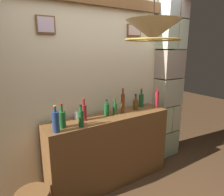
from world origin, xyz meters
The scene contains 15 objects.
panelled_rear_partition centered at (0.00, 1.10, 1.43)m, with size 3.03×0.15×2.74m.
stone_pillar centered at (1.20, 0.96, 1.33)m, with size 0.45×0.32×2.67m.
bar_shelf_unit centered at (0.00, 0.82, 0.48)m, with size 1.69×0.41×0.96m, color brown.
liquor_bottle_rum centered at (0.09, 0.84, 1.04)m, with size 0.05×0.05×0.23m.
liquor_bottle_port centered at (-0.46, 0.69, 1.06)m, with size 0.06×0.06×0.25m.
liquor_bottle_sherry centered at (0.47, 0.87, 1.04)m, with size 0.07×0.07×0.22m.
liquor_bottle_whiskey centered at (-0.64, 0.77, 1.06)m, with size 0.08×0.08×0.27m.
liquor_bottle_scotch centered at (-0.02, 0.86, 1.04)m, with size 0.07×0.07×0.21m.
liquor_bottle_mezcal centered at (-0.74, 0.69, 1.07)m, with size 0.07×0.07×0.29m.
liquor_bottle_vermouth centered at (0.62, 0.93, 1.06)m, with size 0.07×0.07×0.28m.
liquor_bottle_tequila centered at (0.77, 0.76, 1.09)m, with size 0.05×0.05×0.33m.
liquor_bottle_amaro centered at (0.22, 0.85, 1.09)m, with size 0.05×0.05×0.34m.
liquor_bottle_brandy centered at (-0.34, 0.86, 1.06)m, with size 0.06×0.06×0.27m.
glass_tumbler_rocks centered at (-0.39, 0.96, 1.00)m, with size 0.08×0.08×0.08m.
pendant_lamp centered at (0.08, 0.19, 1.96)m, with size 0.52×0.52×0.63m.
Camera 1 is at (-1.30, -1.24, 1.79)m, focal length 31.95 mm.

